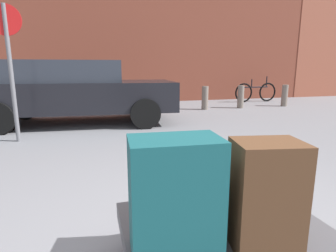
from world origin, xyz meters
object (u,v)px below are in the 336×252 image
(parked_car, at_px, (76,91))
(suitcase_brown_rear_left, at_px, (266,196))
(suitcase_teal_front_left, at_px, (175,197))
(bollard_kerb_near, at_px, (205,98))
(bollard_kerb_far, at_px, (285,96))
(bollard_kerb_mid, at_px, (241,97))
(bicycle_leaning, at_px, (256,92))
(duffel_bag_tan_front_right, at_px, (215,191))
(luggage_cart, at_px, (221,232))
(no_parking_sign, at_px, (9,59))

(parked_car, bearing_deg, suitcase_brown_rear_left, -78.35)
(suitcase_teal_front_left, height_order, bollard_kerb_near, suitcase_teal_front_left)
(bollard_kerb_far, bearing_deg, bollard_kerb_near, 180.00)
(suitcase_teal_front_left, height_order, bollard_kerb_mid, suitcase_teal_front_left)
(bicycle_leaning, relative_size, bollard_kerb_mid, 2.44)
(suitcase_brown_rear_left, distance_m, bollard_kerb_far, 8.71)
(bicycle_leaning, relative_size, bollard_kerb_near, 2.44)
(duffel_bag_tan_front_right, bearing_deg, bollard_kerb_near, 78.30)
(bicycle_leaning, height_order, bollard_kerb_far, bicycle_leaning)
(luggage_cart, xyz_separation_m, bollard_kerb_far, (5.58, 6.50, 0.09))
(suitcase_teal_front_left, relative_size, bollard_kerb_near, 0.82)
(suitcase_teal_front_left, relative_size, bollard_kerb_far, 0.82)
(bollard_kerb_mid, relative_size, no_parking_sign, 0.32)
(suitcase_brown_rear_left, distance_m, no_parking_sign, 4.66)
(suitcase_brown_rear_left, height_order, parked_car, parked_car)
(bollard_kerb_near, bearing_deg, duffel_bag_tan_front_right, -112.77)
(luggage_cart, height_order, parked_car, parked_car)
(bicycle_leaning, xyz_separation_m, bollard_kerb_near, (-2.69, -1.37, -0.01))
(suitcase_teal_front_left, xyz_separation_m, bollard_kerb_mid, (4.27, 6.68, -0.27))
(bicycle_leaning, bearing_deg, parked_car, -157.70)
(duffel_bag_tan_front_right, xyz_separation_m, bollard_kerb_near, (2.69, 6.40, -0.14))
(duffel_bag_tan_front_right, bearing_deg, bollard_kerb_mid, 69.54)
(parked_car, bearing_deg, bollard_kerb_far, 10.73)
(bollard_kerb_near, bearing_deg, bollard_kerb_far, 0.00)
(parked_car, xyz_separation_m, bollard_kerb_near, (3.72, 1.26, -0.40))
(parked_car, xyz_separation_m, bollard_kerb_mid, (4.96, 1.26, -0.40))
(bollard_kerb_near, distance_m, no_parking_sign, 5.47)
(suitcase_teal_front_left, xyz_separation_m, bicycle_leaning, (5.72, 8.06, -0.26))
(parked_car, bearing_deg, suitcase_teal_front_left, -82.80)
(duffel_bag_tan_front_right, relative_size, bicycle_leaning, 0.38)
(luggage_cart, relative_size, suitcase_brown_rear_left, 2.10)
(bollard_kerb_mid, bearing_deg, bollard_kerb_far, 0.00)
(luggage_cart, bearing_deg, duffel_bag_tan_front_right, 93.63)
(duffel_bag_tan_front_right, xyz_separation_m, suitcase_brown_rear_left, (0.11, -0.36, 0.12))
(luggage_cart, xyz_separation_m, suitcase_teal_front_left, (-0.35, -0.18, 0.37))
(suitcase_brown_rear_left, xyz_separation_m, bollard_kerb_near, (2.58, 6.76, -0.26))
(bicycle_leaning, height_order, no_parking_sign, no_parking_sign)
(luggage_cart, height_order, bicycle_leaning, bicycle_leaning)
(bollard_kerb_near, bearing_deg, parked_car, -161.35)
(bollard_kerb_near, bearing_deg, bicycle_leaning, 27.05)
(duffel_bag_tan_front_right, height_order, bollard_kerb_mid, bollard_kerb_mid)
(duffel_bag_tan_front_right, xyz_separation_m, suitcase_teal_front_left, (-0.35, -0.28, 0.14))
(duffel_bag_tan_front_right, bearing_deg, parked_car, 112.40)
(luggage_cart, bearing_deg, suitcase_teal_front_left, -153.22)
(no_parking_sign, bearing_deg, bollard_kerb_mid, 24.32)
(bollard_kerb_far, bearing_deg, bollard_kerb_mid, 180.00)
(bollard_kerb_near, bearing_deg, bollard_kerb_mid, 0.00)
(luggage_cart, bearing_deg, no_parking_sign, 117.30)
(bollard_kerb_mid, bearing_deg, bicycle_leaning, 43.46)
(bollard_kerb_far, bearing_deg, suitcase_teal_front_left, -131.62)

